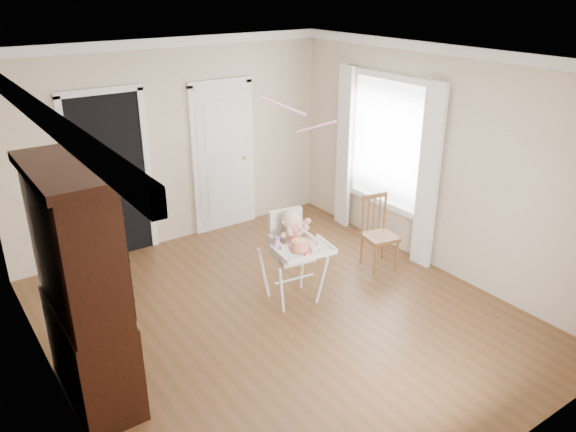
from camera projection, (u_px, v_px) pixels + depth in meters
floor at (282, 317)px, 6.03m from camera, size 5.00×5.00×0.00m
ceiling at (281, 59)px, 4.98m from camera, size 5.00×5.00×0.00m
wall_back at (175, 144)px, 7.39m from camera, size 4.50×0.00×4.50m
wall_left at (41, 262)px, 4.32m from camera, size 0.00×5.00×5.00m
wall_right at (437, 161)px, 6.69m from camera, size 0.00×5.00×5.00m
crown_molding at (281, 66)px, 5.00m from camera, size 4.50×5.00×0.12m
doorway at (110, 174)px, 7.00m from camera, size 1.06×0.05×2.22m
closet_door at (223, 159)px, 7.87m from camera, size 0.96×0.09×2.13m
window_right at (385, 152)px, 7.28m from camera, size 0.13×1.84×2.30m
high_chair at (293, 247)px, 6.11m from camera, size 0.70×0.83×1.07m
baby at (292, 233)px, 6.07m from camera, size 0.31×0.25×0.49m
cake at (300, 245)px, 5.85m from camera, size 0.24×0.24×0.11m
sippy_cup at (276, 242)px, 5.88m from camera, size 0.07×0.07×0.17m
china_cabinet at (83, 288)px, 4.54m from camera, size 0.55×1.24×2.10m
dining_chair at (379, 234)px, 6.98m from camera, size 0.44×0.44×0.92m
streamer at (284, 106)px, 5.49m from camera, size 0.27×0.44×0.15m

